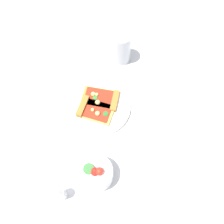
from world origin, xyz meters
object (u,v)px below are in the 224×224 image
Objects in this scene: pizza_slice_near at (102,99)px; salad_bowl at (96,173)px; soda_glass at (121,48)px; pizza_slice_far at (93,110)px; paper_napkin at (166,72)px; pepper_shaker at (60,194)px; plate at (99,106)px.

salad_bowl is (0.07, 0.25, 0.02)m from pizza_slice_near.
salad_bowl is 0.83× the size of soda_glass.
pizza_slice_near is at bearing -138.67° from pizza_slice_far.
pizza_slice_far reaches higher than paper_napkin.
pizza_slice_far is 0.32m from paper_napkin.
pepper_shaker reaches higher than pizza_slice_near.
soda_glass is 0.90× the size of paper_napkin.
pizza_slice_near is at bearing -122.76° from pepper_shaker.
plate is at bearing 55.99° from soda_glass.
soda_glass reaches higher than plate.
pizza_slice_far is 1.82× the size of pepper_shaker.
pepper_shaker is (0.29, 0.45, -0.02)m from soda_glass.
salad_bowl is 0.75× the size of paper_napkin.
plate is 0.24m from salad_bowl.
plate reaches higher than paper_napkin.
plate is at bearing -103.58° from salad_bowl.
paper_napkin is at bearing -161.60° from pizza_slice_far.
pizza_slice_near is 0.05m from pizza_slice_far.
paper_napkin is (-0.30, -0.10, -0.02)m from pizza_slice_far.
pepper_shaker is (0.44, 0.34, 0.04)m from paper_napkin.
pizza_slice_far is at bearing 34.58° from plate.
pepper_shaker is at bearing 38.02° from paper_napkin.
paper_napkin is at bearing -165.91° from pizza_slice_near.
plate is 0.31m from pepper_shaker.
pizza_slice_far is 1.35× the size of salad_bowl.
plate is 0.03m from pizza_slice_far.
plate is 0.23m from soda_glass.
salad_bowl is 1.35× the size of pepper_shaker.
pizza_slice_near is 0.27m from paper_napkin.
paper_napkin is (-0.28, -0.08, -0.01)m from plate.
pepper_shaker reaches higher than paper_napkin.
plate is 2.91× the size of pepper_shaker.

